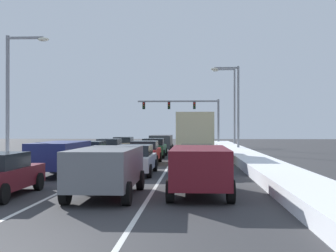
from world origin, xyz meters
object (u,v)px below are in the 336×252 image
object	(u,v)px
box_truck_right_lane_third	(195,135)
sedan_white_right_lane_fourth	(194,146)
sedan_navy_right_lane_second	(197,159)
street_lamp_right_near	(234,101)
suv_tan_right_lane_fifth	(196,141)
sedan_tan_left_lane_fifth	(124,145)
street_lamp_left_mid	(14,88)
sedan_silver_center_lane_second	(135,159)
sedan_black_left_lane_third	(91,153)
suv_gray_center_lane_nearest	(107,167)
suv_charcoal_center_lane_fifth	(161,142)
traffic_light_gantry	(190,110)
sedan_white_left_lane_fourth	(110,148)
suv_navy_left_lane_second	(60,155)
suv_maroon_right_lane_nearest	(199,166)
street_lamp_right_mid	(232,101)
sedan_green_center_lane_fourth	(154,148)
sedan_red_center_lane_third	(145,152)

from	to	relation	value
box_truck_right_lane_third	sedan_white_right_lane_fourth	size ratio (longest dim) A/B	1.60
sedan_navy_right_lane_second	street_lamp_right_near	bearing A→B (deg)	78.49
street_lamp_right_near	box_truck_right_lane_third	bearing A→B (deg)	-109.29
suv_tan_right_lane_fifth	sedan_tan_left_lane_fifth	xyz separation A→B (m)	(-6.97, -4.06, -0.25)
box_truck_right_lane_third	street_lamp_left_mid	world-z (taller)	street_lamp_left_mid
sedan_silver_center_lane_second	sedan_black_left_lane_third	world-z (taller)	same
suv_gray_center_lane_nearest	suv_charcoal_center_lane_fifth	size ratio (longest dim) A/B	1.00
box_truck_right_lane_third	street_lamp_right_near	xyz separation A→B (m)	(3.71, 10.60, 2.96)
sedan_tan_left_lane_fifth	traffic_light_gantry	world-z (taller)	traffic_light_gantry
sedan_white_right_lane_fourth	street_lamp_left_mid	bearing A→B (deg)	-130.20
box_truck_right_lane_third	traffic_light_gantry	size ratio (longest dim) A/B	0.66
sedan_navy_right_lane_second	sedan_black_left_lane_third	world-z (taller)	same
sedan_white_left_lane_fourth	box_truck_right_lane_third	bearing A→B (deg)	-33.00
suv_navy_left_lane_second	sedan_black_left_lane_third	xyz separation A→B (m)	(-0.03, 6.52, -0.25)
sedan_white_right_lane_fourth	suv_tan_right_lane_fifth	distance (m)	6.69
sedan_white_right_lane_fourth	sedan_black_left_lane_third	distance (m)	12.60
sedan_navy_right_lane_second	suv_gray_center_lane_nearest	distance (m)	8.36
suv_tan_right_lane_fifth	suv_charcoal_center_lane_fifth	world-z (taller)	same
sedan_navy_right_lane_second	sedan_tan_left_lane_fifth	bearing A→B (deg)	110.22
suv_maroon_right_lane_nearest	street_lamp_right_mid	distance (m)	35.62
sedan_silver_center_lane_second	suv_maroon_right_lane_nearest	bearing A→B (deg)	-64.14
suv_charcoal_center_lane_fifth	traffic_light_gantry	xyz separation A→B (m)	(2.62, 16.30, 3.72)
suv_tan_right_lane_fifth	sedan_green_center_lane_fourth	bearing A→B (deg)	-109.65
traffic_light_gantry	sedan_red_center_lane_third	bearing A→B (deg)	-95.38
street_lamp_left_mid	sedan_black_left_lane_third	bearing A→B (deg)	27.89
suv_maroon_right_lane_nearest	sedan_white_left_lane_fourth	distance (m)	20.05
sedan_navy_right_lane_second	sedan_red_center_lane_third	xyz separation A→B (m)	(-3.39, 6.07, 0.00)
suv_charcoal_center_lane_fifth	suv_navy_left_lane_second	distance (m)	20.75
suv_maroon_right_lane_nearest	sedan_white_right_lane_fourth	bearing A→B (deg)	90.41
suv_tan_right_lane_fifth	sedan_silver_center_lane_second	world-z (taller)	suv_tan_right_lane_fifth
box_truck_right_lane_third	sedan_white_left_lane_fourth	bearing A→B (deg)	147.00
sedan_red_center_lane_third	street_lamp_right_near	size ratio (longest dim) A/B	0.55
sedan_navy_right_lane_second	sedan_white_left_lane_fourth	size ratio (longest dim) A/B	1.00
street_lamp_right_near	sedan_white_right_lane_fourth	bearing A→B (deg)	-152.12
sedan_tan_left_lane_fifth	street_lamp_right_near	xyz separation A→B (m)	(10.45, -0.62, 4.10)
suv_maroon_right_lane_nearest	street_lamp_right_near	world-z (taller)	street_lamp_right_near
sedan_green_center_lane_fourth	street_lamp_right_near	xyz separation A→B (m)	(7.03, 5.26, 4.10)
sedan_tan_left_lane_fifth	street_lamp_left_mid	world-z (taller)	street_lamp_left_mid
sedan_tan_left_lane_fifth	traffic_light_gantry	xyz separation A→B (m)	(6.19, 16.93, 3.97)
sedan_red_center_lane_third	sedan_black_left_lane_third	bearing A→B (deg)	-166.09
suv_gray_center_lane_nearest	suv_charcoal_center_lane_fifth	bearing A→B (deg)	90.15
sedan_red_center_lane_third	sedan_green_center_lane_fourth	size ratio (longest dim) A/B	1.00
suv_gray_center_lane_nearest	sedan_silver_center_lane_second	xyz separation A→B (m)	(0.02, 7.13, -0.25)
sedan_green_center_lane_fourth	suv_charcoal_center_lane_fifth	xyz separation A→B (m)	(0.14, 6.51, 0.25)
sedan_black_left_lane_third	traffic_light_gantry	xyz separation A→B (m)	(6.21, 30.22, 3.97)
sedan_white_right_lane_fourth	sedan_white_left_lane_fourth	bearing A→B (deg)	-147.90
sedan_white_right_lane_fourth	suv_charcoal_center_lane_fifth	distance (m)	4.51
sedan_silver_center_lane_second	sedan_green_center_lane_fourth	distance (m)	13.22
sedan_silver_center_lane_second	suv_tan_right_lane_fifth	bearing A→B (deg)	81.87
suv_charcoal_center_lane_fifth	street_lamp_right_mid	world-z (taller)	street_lamp_right_mid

